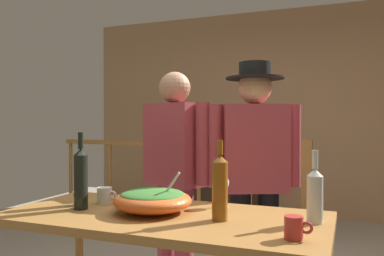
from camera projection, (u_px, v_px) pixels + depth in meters
The scene contains 15 objects.
back_wall at pixel (291, 112), 5.19m from camera, with size 5.69×0.10×2.68m, color tan.
stair_railing at pixel (215, 174), 4.37m from camera, with size 3.00×0.10×1.04m.
tv_console at pixel (221, 194), 5.19m from camera, with size 0.90×0.40×0.54m, color #38281E.
flat_screen_tv at pixel (221, 151), 5.15m from camera, with size 0.65×0.12×0.50m.
serving_table at pixel (163, 229), 1.93m from camera, with size 1.56×0.73×0.77m.
salad_bowl at pixel (153, 199), 1.97m from camera, with size 0.39×0.39×0.21m.
wine_glass at pixel (222, 185), 2.09m from camera, with size 0.07×0.07×0.17m.
wine_bottle_amber at pixel (220, 186), 1.80m from camera, with size 0.07×0.07×0.36m.
wine_bottle_dark at pixel (81, 178), 2.04m from camera, with size 0.07×0.07×0.39m.
wine_bottle_green at pixel (81, 176), 2.14m from camera, with size 0.07×0.07×0.38m.
wine_bottle_clear at pixel (315, 194), 1.76m from camera, with size 0.07×0.07×0.32m.
mug_red at pixel (294, 228), 1.51m from camera, with size 0.11×0.07×0.09m.
mug_white at pixel (105, 195), 2.18m from camera, with size 0.12×0.08×0.09m.
person_standing_left at pixel (175, 165), 2.74m from camera, with size 0.58×0.38×1.56m.
person_standing_right at pixel (255, 165), 2.54m from camera, with size 0.55×0.37×1.60m.
Camera 1 is at (0.71, -2.39, 1.22)m, focal length 37.37 mm.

